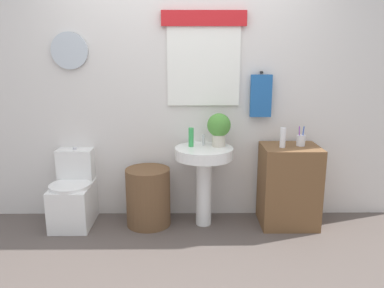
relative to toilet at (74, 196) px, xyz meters
The scene contains 11 objects.
ground_plane 1.40m from the toilet, 39.81° to the right, with size 8.00×8.00×0.00m, color #564C47.
back_wall 1.50m from the toilet, 14.15° to the left, with size 4.40×0.18×2.60m.
toilet is the anchor object (origin of this frame).
laundry_hamper 0.72m from the toilet, ahead, with size 0.42×0.42×0.56m, color brown.
pedestal_sink 1.29m from the toilet, ahead, with size 0.54×0.54×0.76m.
faucet 1.36m from the toilet, ahead, with size 0.03×0.03×0.10m, color silver.
wooden_cabinet 2.06m from the toilet, ahead, with size 0.53×0.44×0.77m, color brown.
soap_bottle 1.27m from the toilet, ahead, with size 0.05×0.05×0.18m, color green.
potted_plant 1.54m from the toilet, ahead, with size 0.22×0.22×0.31m.
lotion_bottle 2.05m from the toilet, ahead, with size 0.05×0.05×0.18m, color white.
toothbrush_cup 2.22m from the toilet, ahead, with size 0.08×0.08×0.19m.
Camera 1 is at (0.05, -2.62, 1.63)m, focal length 36.15 mm.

